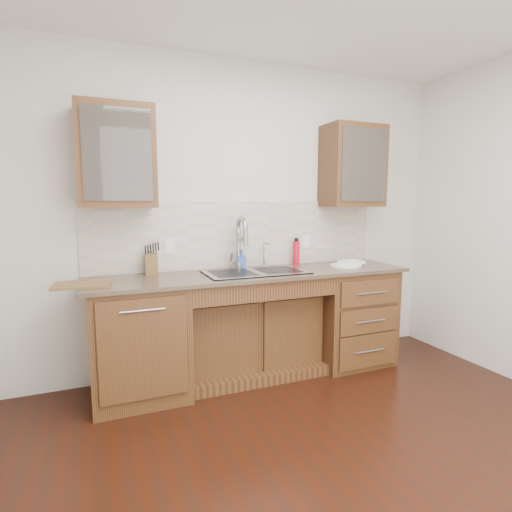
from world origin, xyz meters
name	(u,v)px	position (x,y,z in m)	size (l,w,h in m)	color
ground	(353,490)	(0.00, 0.00, -0.05)	(4.00, 3.50, 0.10)	black
wall_back	(240,218)	(0.00, 1.80, 1.35)	(4.00, 0.10, 2.70)	silver
base_cabinet_left	(139,340)	(-0.95, 1.44, 0.44)	(0.70, 0.62, 0.88)	#593014
base_cabinet_center	(250,333)	(0.00, 1.53, 0.35)	(1.20, 0.44, 0.70)	#593014
base_cabinet_right	(348,315)	(0.95, 1.44, 0.44)	(0.70, 0.62, 0.88)	#593014
countertop	(255,274)	(0.00, 1.43, 0.90)	(2.70, 0.65, 0.03)	#84705B
backsplash	(242,234)	(0.00, 1.74, 1.21)	(2.70, 0.02, 0.59)	beige
sink	(256,283)	(0.00, 1.41, 0.83)	(0.84, 0.46, 0.19)	#9E9EA5
faucet	(238,246)	(-0.07, 1.64, 1.11)	(0.04, 0.04, 0.40)	#999993
filter_tap	(264,254)	(0.18, 1.65, 1.03)	(0.02, 0.02, 0.24)	#999993
upper_cabinet_left	(116,157)	(-1.05, 1.58, 1.83)	(0.55, 0.34, 0.75)	#593014
upper_cabinet_right	(352,166)	(1.05, 1.58, 1.83)	(0.55, 0.34, 0.75)	#593014
outlet_left	(170,247)	(-0.65, 1.73, 1.12)	(0.08, 0.01, 0.12)	white
outlet_right	(306,241)	(0.65, 1.73, 1.12)	(0.08, 0.01, 0.12)	white
soap_bottle	(242,259)	(-0.04, 1.64, 0.99)	(0.07, 0.08, 0.17)	blue
water_bottle	(296,253)	(0.51, 1.65, 1.02)	(0.06, 0.06, 0.22)	red
plate	(346,265)	(0.89, 1.40, 0.92)	(0.28, 0.28, 0.02)	white
dish_towel	(352,262)	(0.96, 1.42, 0.94)	(0.21, 0.15, 0.03)	silver
knife_block	(152,264)	(-0.81, 1.65, 1.00)	(0.09, 0.15, 0.17)	#A27338
cutting_board	(82,284)	(-1.33, 1.37, 0.92)	(0.38, 0.27, 0.02)	#8D5F3A
cup_left_a	(105,163)	(-1.13, 1.58, 1.78)	(0.14, 0.14, 0.11)	silver
cup_left_b	(122,164)	(-1.01, 1.58, 1.78)	(0.11, 0.11, 0.10)	silver
cup_right_a	(347,172)	(0.99, 1.58, 1.77)	(0.12, 0.12, 0.10)	silver
cup_right_b	(366,173)	(1.21, 1.58, 1.77)	(0.10, 0.10, 0.10)	white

